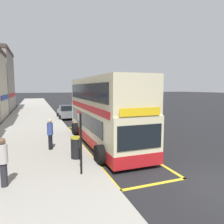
# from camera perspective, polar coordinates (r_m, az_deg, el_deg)

# --- Properties ---
(ground_plane) EXTENTS (260.00, 260.00, 0.00)m
(ground_plane) POSITION_cam_1_polar(r_m,az_deg,el_deg) (38.20, -10.22, 0.95)
(ground_plane) COLOR black
(pavement_near) EXTENTS (6.00, 76.00, 0.14)m
(pavement_near) POSITION_cam_1_polar(r_m,az_deg,el_deg) (37.60, -20.77, 0.64)
(pavement_near) COLOR #A39E93
(pavement_near) RESTS_ON ground
(double_decker_bus) EXTENTS (3.20, 10.38, 4.40)m
(double_decker_bus) POSITION_cam_1_polar(r_m,az_deg,el_deg) (13.83, -2.39, -0.34)
(double_decker_bus) COLOR beige
(double_decker_bus) RESTS_ON ground
(bus_bay_markings) EXTENTS (3.07, 13.02, 0.01)m
(bus_bay_markings) POSITION_cam_1_polar(r_m,az_deg,el_deg) (14.23, -2.40, -8.59)
(bus_bay_markings) COLOR yellow
(bus_bay_markings) RESTS_ON ground
(bus_stop_sign) EXTENTS (0.09, 0.51, 2.65)m
(bus_stop_sign) POSITION_cam_1_polar(r_m,az_deg,el_deg) (8.78, -8.72, -6.89)
(bus_stop_sign) COLOR black
(bus_stop_sign) RESTS_ON pavement_near
(parked_car_navy_across) EXTENTS (2.09, 4.20, 1.62)m
(parked_car_navy_across) POSITION_cam_1_polar(r_m,az_deg,el_deg) (38.22, -2.53, 2.26)
(parked_car_navy_across) COLOR navy
(parked_car_navy_across) RESTS_ON ground
(parked_car_grey_kerbside) EXTENTS (2.09, 4.20, 1.62)m
(parked_car_grey_kerbside) POSITION_cam_1_polar(r_m,az_deg,el_deg) (25.99, -12.47, 0.01)
(parked_car_grey_kerbside) COLOR slate
(parked_car_grey_kerbside) RESTS_ON ground
(pedestrian_waiting_near_sign) EXTENTS (0.34, 0.34, 1.82)m
(pedestrian_waiting_near_sign) POSITION_cam_1_polar(r_m,az_deg,el_deg) (12.67, -16.70, -5.51)
(pedestrian_waiting_near_sign) COLOR black
(pedestrian_waiting_near_sign) RESTS_ON pavement_near
(pedestrian_further_back) EXTENTS (0.34, 0.34, 1.83)m
(pedestrian_further_back) POSITION_cam_1_polar(r_m,az_deg,el_deg) (8.66, -27.85, -11.66)
(pedestrian_further_back) COLOR #26262D
(pedestrian_further_back) RESTS_ON pavement_near
(litter_bin) EXTENTS (0.60, 0.60, 1.12)m
(litter_bin) POSITION_cam_1_polar(r_m,az_deg,el_deg) (10.94, -9.78, -9.60)
(litter_bin) COLOR black
(litter_bin) RESTS_ON pavement_near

